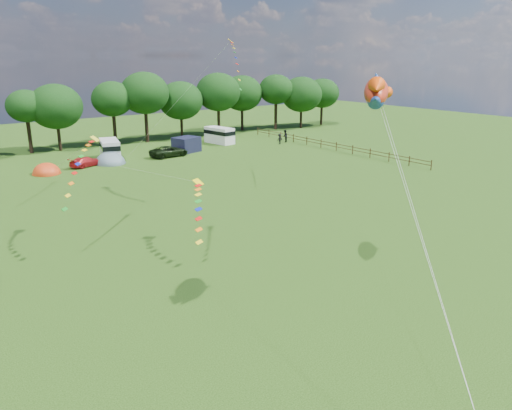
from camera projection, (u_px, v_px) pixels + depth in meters
ground_plane at (352, 321)px, 24.50m from camera, size 180.00×180.00×0.00m
tree_line at (84, 102)px, 68.11m from camera, size 102.98×10.98×10.27m
fence at (329, 144)px, 69.07m from camera, size 0.12×33.12×1.20m
car_c at (86, 162)px, 58.30m from camera, size 4.24×2.92×1.17m
car_d at (169, 151)px, 63.97m from camera, size 5.28×2.73×1.39m
campervan_c at (110, 149)px, 62.19m from camera, size 3.33×5.36×2.44m
campervan_d at (219, 135)px, 73.69m from camera, size 2.75×5.04×2.34m
tent_orange at (47, 174)px, 54.90m from camera, size 3.05×3.34×2.39m
tent_greyblue at (110, 163)px, 60.12m from camera, size 3.65×4.00×2.72m
awning_navy at (186, 145)px, 67.06m from camera, size 3.79×3.38×2.00m
fish_kite at (376, 92)px, 24.80m from camera, size 3.40×3.11×1.96m
streamer_kite_b at (83, 160)px, 33.33m from camera, size 4.29×4.70×3.80m
streamer_kite_c at (198, 201)px, 32.83m from camera, size 3.25×4.93×2.83m
walker_a at (285, 136)px, 74.65m from camera, size 1.04×1.00×1.84m
walker_b at (280, 139)px, 73.05m from camera, size 1.01×0.51×1.53m
streamer_kite_d at (235, 56)px, 43.99m from camera, size 2.69×5.14×4.30m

